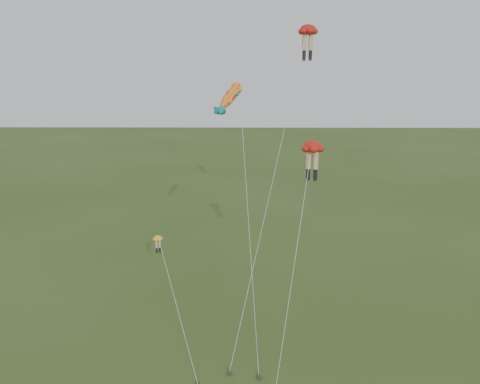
{
  "coord_description": "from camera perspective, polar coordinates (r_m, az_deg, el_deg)",
  "views": [
    {
      "loc": [
        0.76,
        -33.62,
        21.15
      ],
      "look_at": [
        0.3,
        6.0,
        11.66
      ],
      "focal_mm": 40.0,
      "sensor_mm": 36.0,
      "label": 1
    }
  ],
  "objects": [
    {
      "name": "legs_kite_red_mid",
      "position": [
        37.35,
        7.7,
        4.28
      ],
      "size": [
        3.84,
        7.33,
        16.05
      ],
      "rotation": [
        0.0,
        0.0,
        -0.27
      ],
      "color": "#B11A12",
      "rests_on": "ground"
    },
    {
      "name": "legs_kite_red_high",
      "position": [
        45.42,
        7.16,
        16.22
      ],
      "size": [
        7.1,
        12.93,
        24.32
      ],
      "rotation": [
        0.0,
        0.0,
        0.04
      ],
      "color": "#B11A12",
      "rests_on": "ground"
    },
    {
      "name": "legs_kite_yellow",
      "position": [
        39.39,
        -8.43,
        -6.22
      ],
      "size": [
        3.86,
        5.86,
        9.0
      ],
      "rotation": [
        0.0,
        0.0,
        0.46
      ],
      "color": "yellow",
      "rests_on": "ground"
    },
    {
      "name": "ground",
      "position": [
        39.73,
        -0.56,
        -18.7
      ],
      "size": [
        300.0,
        300.0,
        0.0
      ],
      "primitive_type": "plane",
      "color": "#2F4217",
      "rests_on": "ground"
    },
    {
      "name": "fish_kite",
      "position": [
        38.9,
        -1.0,
        10.01
      ],
      "size": [
        3.32,
        7.53,
        20.1
      ],
      "rotation": [
        0.59,
        0.0,
        -0.56
      ],
      "color": "yellow",
      "rests_on": "ground"
    }
  ]
}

